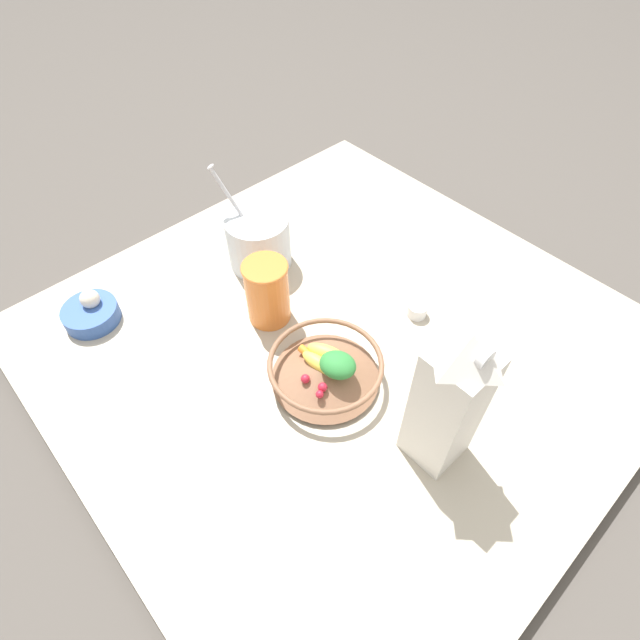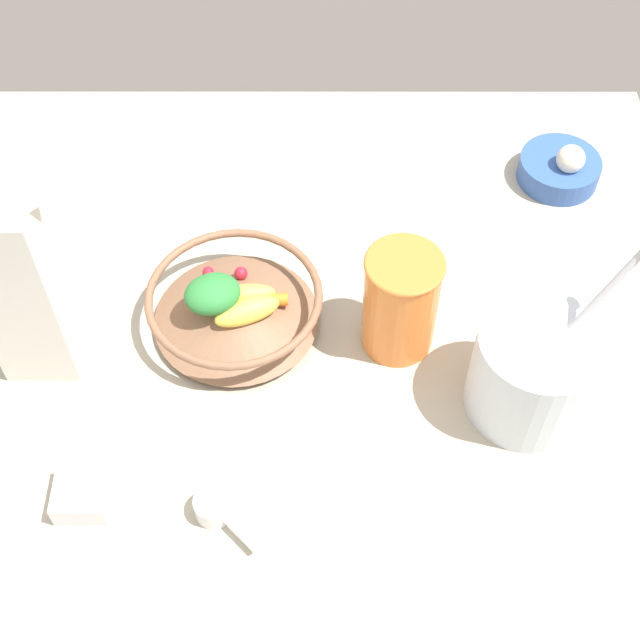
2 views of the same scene
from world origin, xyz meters
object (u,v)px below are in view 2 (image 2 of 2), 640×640
(milk_carton, at_px, (16,269))
(garlic_bowl, at_px, (560,168))
(yogurt_tub, at_px, (535,368))
(drinking_cup, at_px, (401,301))
(spice_jar, at_px, (83,495))
(fruit_bowl, at_px, (234,305))

(milk_carton, height_order, garlic_bowl, milk_carton)
(milk_carton, distance_m, yogurt_tub, 0.57)
(drinking_cup, bearing_deg, milk_carton, -87.48)
(yogurt_tub, bearing_deg, spice_jar, -75.48)
(drinking_cup, xyz_separation_m, spice_jar, (0.21, -0.34, -0.06))
(milk_carton, height_order, spice_jar, milk_carton)
(drinking_cup, height_order, spice_jar, drinking_cup)
(fruit_bowl, distance_m, garlic_bowl, 0.50)
(milk_carton, height_order, drinking_cup, milk_carton)
(milk_carton, relative_size, spice_jar, 5.35)
(spice_jar, height_order, garlic_bowl, garlic_bowl)
(fruit_bowl, relative_size, drinking_cup, 1.49)
(fruit_bowl, distance_m, milk_carton, 0.25)
(spice_jar, distance_m, garlic_bowl, 0.75)
(yogurt_tub, distance_m, garlic_bowl, 0.38)
(yogurt_tub, height_order, drinking_cup, yogurt_tub)
(fruit_bowl, bearing_deg, drinking_cup, 83.30)
(yogurt_tub, relative_size, drinking_cup, 1.61)
(fruit_bowl, height_order, drinking_cup, drinking_cup)
(drinking_cup, distance_m, spice_jar, 0.41)
(yogurt_tub, distance_m, spice_jar, 0.50)
(milk_carton, bearing_deg, yogurt_tub, 82.86)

